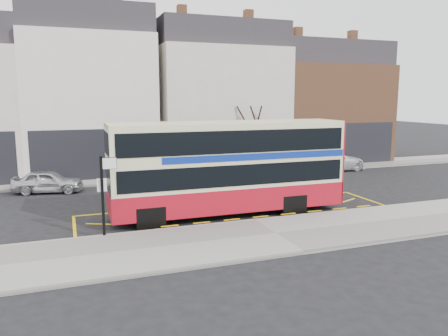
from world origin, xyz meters
name	(u,v)px	position (x,y,z in m)	size (l,w,h in m)	color
ground	(251,220)	(0.00, 0.00, 0.00)	(120.00, 120.00, 0.00)	black
pavement	(276,235)	(0.00, -2.30, 0.07)	(40.00, 4.00, 0.15)	gray
kerb	(255,221)	(0.00, -0.38, 0.07)	(40.00, 0.15, 0.15)	gray
far_pavement	(184,175)	(0.00, 11.00, 0.07)	(50.00, 3.00, 0.15)	gray
road_markings	(237,211)	(0.00, 1.60, 0.01)	(14.00, 3.40, 0.01)	yellow
terrace_left	(89,94)	(-5.50, 14.99, 5.32)	(8.00, 8.01, 11.80)	silver
terrace_green_shop	(215,97)	(3.50, 14.99, 5.07)	(9.00, 8.01, 11.30)	silver
terrace_right	(319,103)	(12.50, 14.99, 4.57)	(9.00, 8.01, 10.30)	#915B3A
double_decker_bus	(229,166)	(-0.52, 1.24, 2.14)	(10.22, 2.46, 4.07)	beige
bus_stop_post	(104,188)	(-5.94, -0.39, 1.91)	(0.73, 0.12, 2.92)	black
car_silver	(48,181)	(-8.16, 8.68, 0.62)	(1.46, 3.62, 1.24)	silver
car_grey	(177,171)	(-0.95, 9.04, 0.67)	(1.43, 4.10, 1.35)	#3A3D42
car_white	(331,160)	(10.19, 9.52, 0.73)	(2.05, 5.05, 1.47)	silver
street_tree_right	(248,114)	(4.58, 11.13, 3.94)	(2.68, 2.68, 5.78)	black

